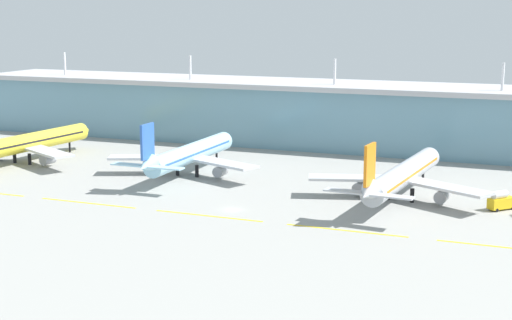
% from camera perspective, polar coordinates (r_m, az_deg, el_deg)
% --- Properties ---
extents(ground_plane, '(600.00, 600.00, 0.00)m').
position_cam_1_polar(ground_plane, '(190.28, -1.77, -3.71)').
color(ground_plane, gray).
extents(terminal_building, '(288.00, 34.00, 32.02)m').
position_cam_1_polar(terminal_building, '(277.37, 6.11, 3.36)').
color(terminal_building, '#6693A8').
rests_on(terminal_building, ground).
extents(airliner_nearest, '(48.56, 63.45, 18.90)m').
position_cam_1_polar(airliner_nearest, '(258.05, -16.79, 1.19)').
color(airliner_nearest, yellow).
rests_on(airliner_nearest, ground).
extents(airliner_near_middle, '(48.80, 58.52, 18.90)m').
position_cam_1_polar(airliner_near_middle, '(229.23, -4.99, 0.44)').
color(airliner_near_middle, '#9ED1EA').
rests_on(airliner_near_middle, ground).
extents(airliner_far_middle, '(48.60, 63.54, 18.90)m').
position_cam_1_polar(airliner_far_middle, '(202.36, 10.79, -1.13)').
color(airliner_far_middle, '#ADB2BC').
rests_on(airliner_far_middle, ground).
extents(taxiway_stripe_mid_west, '(28.00, 0.70, 0.04)m').
position_cam_1_polar(taxiway_stripe_mid_west, '(201.27, -12.37, -3.14)').
color(taxiway_stripe_mid_west, yellow).
rests_on(taxiway_stripe_mid_west, ground).
extents(taxiway_stripe_centre, '(28.00, 0.70, 0.04)m').
position_cam_1_polar(taxiway_stripe_centre, '(184.87, -3.55, -4.16)').
color(taxiway_stripe_centre, yellow).
rests_on(taxiway_stripe_centre, ground).
extents(taxiway_stripe_mid_east, '(28.00, 0.70, 0.04)m').
position_cam_1_polar(taxiway_stripe_mid_east, '(173.66, 6.71, -5.22)').
color(taxiway_stripe_mid_east, yellow).
rests_on(taxiway_stripe_mid_east, ground).
extents(taxiway_stripe_east, '(28.00, 0.70, 0.04)m').
position_cam_1_polar(taxiway_stripe_east, '(168.67, 18.00, -6.19)').
color(taxiway_stripe_east, yellow).
rests_on(taxiway_stripe_east, ground).
extents(fuel_truck, '(6.77, 7.08, 4.95)m').
position_cam_1_polar(fuel_truck, '(198.96, 17.72, -2.91)').
color(fuel_truck, gold).
rests_on(fuel_truck, ground).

